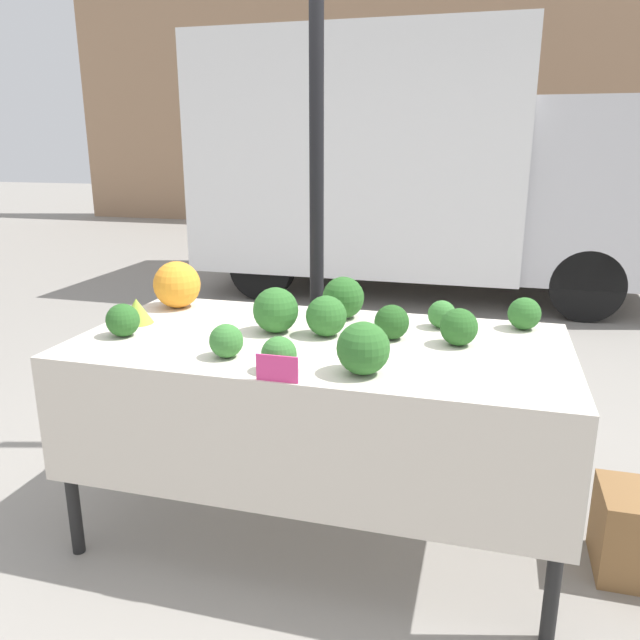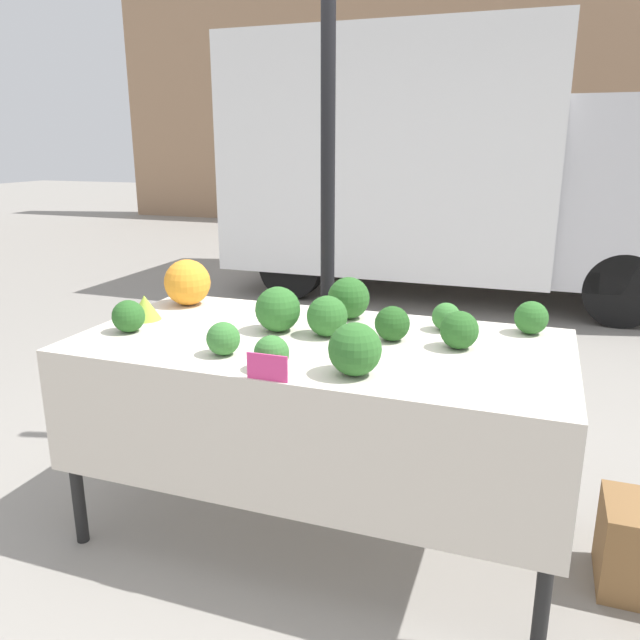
% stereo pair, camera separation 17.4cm
% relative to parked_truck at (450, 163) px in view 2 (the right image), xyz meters
% --- Properties ---
extents(ground_plane, '(40.00, 40.00, 0.00)m').
position_rel_parked_truck_xyz_m(ground_plane, '(0.20, -4.73, -1.38)').
color(ground_plane, gray).
extents(building_facade, '(16.00, 0.60, 4.86)m').
position_rel_parked_truck_xyz_m(building_facade, '(0.20, 5.56, 1.05)').
color(building_facade, '#9E7A5B').
rests_on(building_facade, ground_plane).
extents(tent_pole, '(0.07, 0.07, 2.73)m').
position_rel_parked_truck_xyz_m(tent_pole, '(-0.01, -4.03, -0.02)').
color(tent_pole, black).
rests_on(tent_pole, ground_plane).
extents(parked_truck, '(4.82, 2.27, 2.65)m').
position_rel_parked_truck_xyz_m(parked_truck, '(0.00, 0.00, 0.00)').
color(parked_truck, white).
rests_on(parked_truck, ground_plane).
extents(market_table, '(1.91, 0.97, 0.85)m').
position_rel_parked_truck_xyz_m(market_table, '(0.20, -4.80, -0.63)').
color(market_table, beige).
rests_on(market_table, ground_plane).
extents(orange_cauliflower, '(0.22, 0.22, 0.22)m').
position_rel_parked_truck_xyz_m(orange_cauliflower, '(-0.58, -4.43, -0.42)').
color(orange_cauliflower, orange).
rests_on(orange_cauliflower, market_table).
extents(romanesco_head, '(0.14, 0.14, 0.11)m').
position_rel_parked_truck_xyz_m(romanesco_head, '(-0.62, -4.72, -0.48)').
color(romanesco_head, '#93B238').
rests_on(romanesco_head, market_table).
extents(broccoli_head_0, '(0.12, 0.12, 0.12)m').
position_rel_parked_truck_xyz_m(broccoli_head_0, '(-0.07, -5.03, -0.47)').
color(broccoli_head_0, '#387533').
rests_on(broccoli_head_0, market_table).
extents(broccoli_head_1, '(0.12, 0.12, 0.12)m').
position_rel_parked_truck_xyz_m(broccoli_head_1, '(0.16, -5.11, -0.47)').
color(broccoli_head_1, '#387533').
rests_on(broccoli_head_1, market_table).
extents(broccoli_head_2, '(0.14, 0.14, 0.14)m').
position_rel_parked_truck_xyz_m(broccoli_head_2, '(0.73, -4.66, -0.46)').
color(broccoli_head_2, '#285B23').
rests_on(broccoli_head_2, market_table).
extents(broccoli_head_3, '(0.14, 0.14, 0.14)m').
position_rel_parked_truck_xyz_m(broccoli_head_3, '(0.47, -4.65, -0.46)').
color(broccoli_head_3, '#23511E').
rests_on(broccoli_head_3, market_table).
extents(broccoli_head_4, '(0.18, 0.18, 0.18)m').
position_rel_parked_truck_xyz_m(broccoli_head_4, '(0.22, -4.40, -0.44)').
color(broccoli_head_4, '#285B23').
rests_on(broccoli_head_4, market_table).
extents(broccoli_head_5, '(0.13, 0.13, 0.13)m').
position_rel_parked_truck_xyz_m(broccoli_head_5, '(0.98, -4.37, -0.47)').
color(broccoli_head_5, '#2D6628').
rests_on(broccoli_head_5, market_table).
extents(broccoli_head_6, '(0.16, 0.16, 0.16)m').
position_rel_parked_truck_xyz_m(broccoli_head_6, '(0.21, -4.68, -0.45)').
color(broccoli_head_6, '#2D6628').
rests_on(broccoli_head_6, market_table).
extents(broccoli_head_7, '(0.19, 0.19, 0.19)m').
position_rel_parked_truck_xyz_m(broccoli_head_7, '(0.00, -4.68, -0.44)').
color(broccoli_head_7, '#2D6628').
rests_on(broccoli_head_7, market_table).
extents(broccoli_head_8, '(0.12, 0.12, 0.12)m').
position_rel_parked_truck_xyz_m(broccoli_head_8, '(0.65, -4.44, -0.48)').
color(broccoli_head_8, '#387533').
rests_on(broccoli_head_8, market_table).
extents(broccoli_head_9, '(0.13, 0.13, 0.13)m').
position_rel_parked_truck_xyz_m(broccoli_head_9, '(-0.57, -4.90, -0.47)').
color(broccoli_head_9, '#285B23').
rests_on(broccoli_head_9, market_table).
extents(broccoli_head_10, '(0.18, 0.18, 0.18)m').
position_rel_parked_truck_xyz_m(broccoli_head_10, '(0.44, -5.06, -0.44)').
color(broccoli_head_10, '#2D6628').
rests_on(broccoli_head_10, market_table).
extents(price_sign, '(0.14, 0.01, 0.09)m').
position_rel_parked_truck_xyz_m(price_sign, '(0.19, -5.21, -0.49)').
color(price_sign, '#E53D84').
rests_on(price_sign, market_table).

